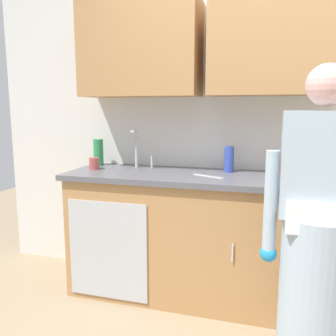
% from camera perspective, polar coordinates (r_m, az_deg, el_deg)
% --- Properties ---
extents(kitchen_wall_with_uppers, '(4.80, 0.44, 2.70)m').
position_cam_1_polar(kitchen_wall_with_uppers, '(2.81, 14.79, 10.48)').
color(kitchen_wall_with_uppers, silver).
rests_on(kitchen_wall_with_uppers, ground).
extents(counter_cabinet, '(1.90, 0.62, 0.90)m').
position_cam_1_polar(counter_cabinet, '(2.74, 4.80, -11.13)').
color(counter_cabinet, '#B27F4C').
rests_on(counter_cabinet, ground).
extents(countertop, '(1.96, 0.66, 0.04)m').
position_cam_1_polar(countertop, '(2.61, 5.01, -1.41)').
color(countertop, '#595960').
rests_on(countertop, counter_cabinet).
extents(sink, '(0.50, 0.36, 0.35)m').
position_cam_1_polar(sink, '(2.75, -5.33, -0.72)').
color(sink, '#B7BABF').
rests_on(sink, counter_cabinet).
extents(person_at_sink, '(0.55, 0.34, 1.62)m').
position_cam_1_polar(person_at_sink, '(2.00, 22.48, -12.29)').
color(person_at_sink, white).
rests_on(person_at_sink, ground).
extents(bottle_water_short, '(0.07, 0.07, 0.17)m').
position_cam_1_polar(bottle_water_short, '(2.76, 25.07, 0.55)').
color(bottle_water_short, '#334CB2').
rests_on(bottle_water_short, countertop).
extents(bottle_dish_liquid, '(0.06, 0.06, 0.16)m').
position_cam_1_polar(bottle_dish_liquid, '(2.70, 17.39, 0.78)').
color(bottle_dish_liquid, '#E05933').
rests_on(bottle_dish_liquid, countertop).
extents(bottle_cleaner_spray, '(0.07, 0.07, 0.19)m').
position_cam_1_polar(bottle_cleaner_spray, '(2.71, 9.70, 1.37)').
color(bottle_cleaner_spray, '#334CB2').
rests_on(bottle_cleaner_spray, countertop).
extents(bottle_soap, '(0.08, 0.08, 0.22)m').
position_cam_1_polar(bottle_soap, '(3.05, -11.04, 2.49)').
color(bottle_soap, '#2D8C4C').
rests_on(bottle_soap, countertop).
extents(cup_by_sink, '(0.08, 0.08, 0.09)m').
position_cam_1_polar(cup_by_sink, '(2.86, -11.70, 0.71)').
color(cup_by_sink, '#B24C47').
rests_on(cup_by_sink, countertop).
extents(knife_on_counter, '(0.23, 0.12, 0.01)m').
position_cam_1_polar(knife_on_counter, '(2.51, 6.44, -1.31)').
color(knife_on_counter, silver).
rests_on(knife_on_counter, countertop).
extents(sponge, '(0.11, 0.07, 0.03)m').
position_cam_1_polar(sponge, '(2.41, 20.25, -2.04)').
color(sponge, '#4CBF4C').
rests_on(sponge, countertop).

